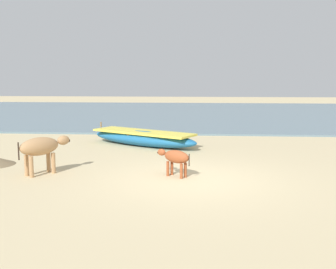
{
  "coord_description": "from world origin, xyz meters",
  "views": [
    {
      "loc": [
        0.14,
        -9.59,
        2.47
      ],
      "look_at": [
        -0.85,
        3.44,
        0.6
      ],
      "focal_mm": 43.72,
      "sensor_mm": 36.0,
      "label": 1
    }
  ],
  "objects": [
    {
      "name": "ground",
      "position": [
        0.0,
        0.0,
        0.0
      ],
      "size": [
        80.0,
        80.0,
        0.0
      ],
      "primitive_type": "plane",
      "color": "#CCB789"
    },
    {
      "name": "sea_water",
      "position": [
        0.0,
        17.39,
        0.04
      ],
      "size": [
        60.0,
        20.0,
        0.08
      ],
      "primitive_type": "cube",
      "color": "slate",
      "rests_on": "ground"
    },
    {
      "name": "fishing_boat_0",
      "position": [
        -1.84,
        4.76,
        0.29
      ],
      "size": [
        4.37,
        3.1,
        0.72
      ],
      "rotation": [
        0.0,
        0.0,
        2.63
      ],
      "color": "#1E669E",
      "rests_on": "ground"
    },
    {
      "name": "cow_adult_tan",
      "position": [
        -3.81,
        0.28,
        0.69
      ],
      "size": [
        1.12,
        1.3,
        0.95
      ],
      "rotation": [
        0.0,
        0.0,
        0.9
      ],
      "color": "tan",
      "rests_on": "ground"
    },
    {
      "name": "calf_near_rust",
      "position": [
        -0.43,
        0.3,
        0.48
      ],
      "size": [
        0.92,
        0.75,
        0.66
      ],
      "rotation": [
        0.0,
        0.0,
        2.52
      ],
      "color": "#9E4C28",
      "rests_on": "ground"
    }
  ]
}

